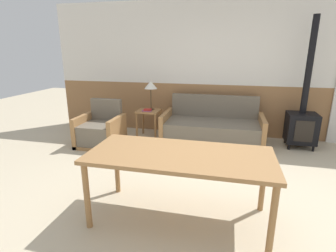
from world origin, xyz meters
TOP-DOWN VIEW (x-y plane):
  - ground_plane at (0.00, 0.00)m, footprint 16.00×16.00m
  - wall_back at (0.00, 2.63)m, footprint 7.20×0.06m
  - couch at (-0.10, 2.01)m, footprint 1.88×0.89m
  - armchair at (-2.13, 1.42)m, footprint 0.77×0.73m
  - side_table at (-1.38, 2.07)m, footprint 0.45×0.45m
  - table_lamp at (-1.35, 2.15)m, footprint 0.26×0.26m
  - book_stack at (-1.39, 2.00)m, footprint 0.20×0.14m
  - dining_table at (-0.25, -0.46)m, footprint 1.85×0.84m
  - wood_stove at (1.50, 2.16)m, footprint 0.51×0.46m

SIDE VIEW (x-z plane):
  - ground_plane at x=0.00m, z-range 0.00..0.00m
  - armchair at x=-2.13m, z-range -0.16..0.68m
  - couch at x=-0.10m, z-range -0.18..0.70m
  - side_table at x=-1.38m, z-range 0.16..0.73m
  - wood_stove at x=1.50m, z-range -0.63..1.68m
  - book_stack at x=-1.39m, z-range 0.57..0.61m
  - dining_table at x=-0.25m, z-range 0.30..1.05m
  - table_lamp at x=-1.35m, z-range 0.76..1.34m
  - wall_back at x=0.00m, z-range 0.00..2.70m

